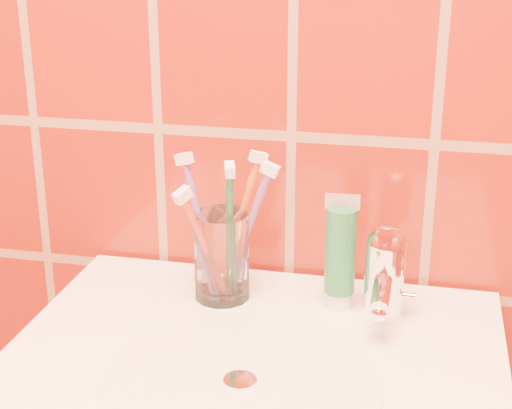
# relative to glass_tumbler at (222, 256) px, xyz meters

# --- Properties ---
(glass_tumbler) EXTENTS (0.08, 0.08, 0.12)m
(glass_tumbler) POSITION_rel_glass_tumbler_xyz_m (0.00, 0.00, 0.00)
(glass_tumbler) COLOR white
(glass_tumbler) RESTS_ON pedestal_sink
(toothpaste_tube) EXTENTS (0.04, 0.04, 0.15)m
(toothpaste_tube) POSITION_rel_glass_tumbler_xyz_m (0.15, 0.00, 0.01)
(toothpaste_tube) COLOR white
(toothpaste_tube) RESTS_ON pedestal_sink
(faucet) EXTENTS (0.05, 0.11, 0.12)m
(faucet) POSITION_rel_glass_tumbler_xyz_m (0.20, -0.01, 0.01)
(faucet) COLOR white
(faucet) RESTS_ON pedestal_sink
(toothbrush_0) EXTENTS (0.13, 0.15, 0.19)m
(toothbrush_0) POSITION_rel_glass_tumbler_xyz_m (-0.01, -0.03, 0.02)
(toothbrush_0) COLOR #B23B26
(toothbrush_0) RESTS_ON glass_tumbler
(toothbrush_1) EXTENTS (0.12, 0.11, 0.20)m
(toothbrush_1) POSITION_rel_glass_tumbler_xyz_m (0.02, 0.02, 0.04)
(toothbrush_1) COLOR #D75825
(toothbrush_1) RESTS_ON glass_tumbler
(toothbrush_2) EXTENTS (0.06, 0.10, 0.20)m
(toothbrush_2) POSITION_rel_glass_tumbler_xyz_m (0.01, -0.01, 0.04)
(toothbrush_2) COLOR #1C693C
(toothbrush_2) RESTS_ON glass_tumbler
(toothbrush_3) EXTENTS (0.11, 0.09, 0.20)m
(toothbrush_3) POSITION_rel_glass_tumbler_xyz_m (-0.03, -0.00, 0.04)
(toothbrush_3) COLOR #7D4CA3
(toothbrush_3) RESTS_ON glass_tumbler
(toothbrush_4) EXTENTS (0.11, 0.10, 0.19)m
(toothbrush_4) POSITION_rel_glass_tumbler_xyz_m (0.03, 0.01, 0.03)
(toothbrush_4) COLOR #834798
(toothbrush_4) RESTS_ON glass_tumbler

